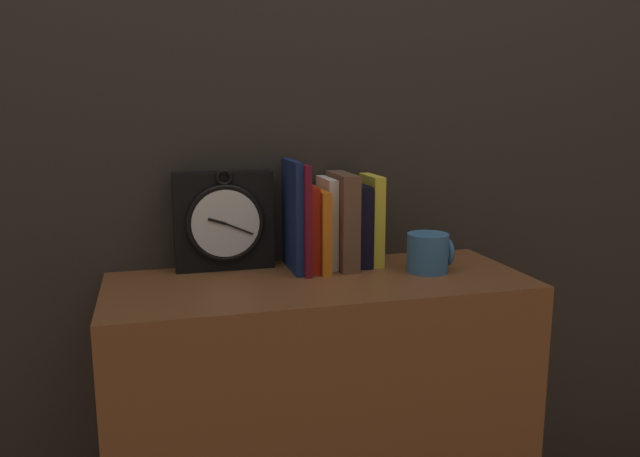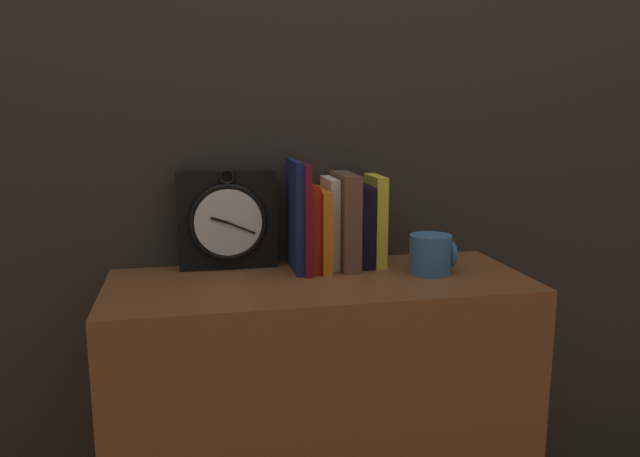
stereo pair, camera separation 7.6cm
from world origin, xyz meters
The scene contains 11 objects.
wall_back centered at (0.00, 0.21, 1.30)m, with size 6.00×0.05×2.60m.
clock centered at (-0.19, 0.14, 0.97)m, with size 0.22×0.06×0.23m.
book_slot0_navy centered at (-0.04, 0.10, 0.98)m, with size 0.02×0.15×0.25m.
book_slot1_maroon centered at (-0.02, 0.09, 0.98)m, with size 0.01×0.16×0.24m.
book_slot2_red centered at (0.00, 0.10, 0.95)m, with size 0.02×0.14×0.19m.
book_slot3_orange centered at (0.02, 0.09, 0.95)m, with size 0.02×0.16×0.18m.
book_slot4_white centered at (0.05, 0.11, 0.96)m, with size 0.02×0.12×0.21m.
book_slot5_brown centered at (0.08, 0.10, 0.97)m, with size 0.04×0.15×0.22m.
book_slot6_black centered at (0.12, 0.11, 0.95)m, with size 0.03×0.12×0.19m.
book_slot7_yellow centered at (0.16, 0.11, 0.96)m, with size 0.03×0.12×0.21m.
mug centered at (0.25, 0.00, 0.90)m, with size 0.10×0.09×0.09m.
Camera 1 is at (-0.34, -1.26, 1.22)m, focal length 35.00 mm.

